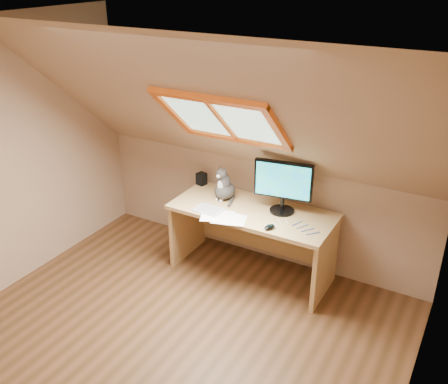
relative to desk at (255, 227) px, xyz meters
The scene contains 10 objects.
ground 1.53m from the desk, 94.88° to the right, with size 3.50×3.50×0.00m, color brown.
room_shell 1.82m from the desk, 94.58° to the right, with size 3.52×3.52×2.41m.
desk is the anchor object (origin of this frame).
monitor 0.56m from the desk, ahead, with size 0.53×0.22×0.49m.
cat 0.48m from the desk, behind, with size 0.23×0.26×0.35m.
desk_speaker 0.78m from the desk, 165.39° to the left, with size 0.09×0.09×0.12m, color black.
graphics_tablet 0.50m from the desk, 140.86° to the right, with size 0.26×0.19×0.01m, color #B2B2B7.
mouse 0.49m from the desk, 48.02° to the right, with size 0.06×0.11×0.04m, color black.
papers 0.44m from the desk, 120.30° to the right, with size 0.35×0.30×0.01m.
cables 0.54m from the desk, 22.11° to the right, with size 0.51×0.26×0.01m.
Camera 1 is at (1.90, -2.30, 2.79)m, focal length 40.00 mm.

